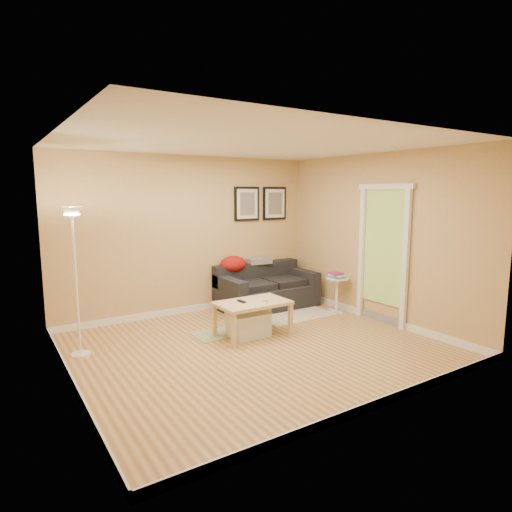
% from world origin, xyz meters
% --- Properties ---
extents(floor, '(4.50, 4.50, 0.00)m').
position_xyz_m(floor, '(0.00, 0.00, 0.00)').
color(floor, tan).
rests_on(floor, ground).
extents(ceiling, '(4.50, 4.50, 0.00)m').
position_xyz_m(ceiling, '(0.00, 0.00, 2.60)').
color(ceiling, white).
rests_on(ceiling, wall_back).
extents(wall_back, '(4.50, 0.00, 4.50)m').
position_xyz_m(wall_back, '(0.00, 2.00, 1.30)').
color(wall_back, tan).
rests_on(wall_back, ground).
extents(wall_front, '(4.50, 0.00, 4.50)m').
position_xyz_m(wall_front, '(0.00, -2.00, 1.30)').
color(wall_front, tan).
rests_on(wall_front, ground).
extents(wall_left, '(0.00, 4.00, 4.00)m').
position_xyz_m(wall_left, '(-2.25, 0.00, 1.30)').
color(wall_left, tan).
rests_on(wall_left, ground).
extents(wall_right, '(0.00, 4.00, 4.00)m').
position_xyz_m(wall_right, '(2.25, 0.00, 1.30)').
color(wall_right, tan).
rests_on(wall_right, ground).
extents(baseboard_back, '(4.50, 0.02, 0.10)m').
position_xyz_m(baseboard_back, '(0.00, 1.99, 0.05)').
color(baseboard_back, white).
rests_on(baseboard_back, ground).
extents(baseboard_front, '(4.50, 0.02, 0.10)m').
position_xyz_m(baseboard_front, '(0.00, -1.99, 0.05)').
color(baseboard_front, white).
rests_on(baseboard_front, ground).
extents(baseboard_left, '(0.02, 4.00, 0.10)m').
position_xyz_m(baseboard_left, '(-2.24, 0.00, 0.05)').
color(baseboard_left, white).
rests_on(baseboard_left, ground).
extents(baseboard_right, '(0.02, 4.00, 0.10)m').
position_xyz_m(baseboard_right, '(2.24, 0.00, 0.05)').
color(baseboard_right, white).
rests_on(baseboard_right, ground).
extents(sofa, '(1.70, 0.90, 0.75)m').
position_xyz_m(sofa, '(1.22, 1.53, 0.38)').
color(sofa, black).
rests_on(sofa, ground).
extents(red_throw, '(0.48, 0.36, 0.28)m').
position_xyz_m(red_throw, '(0.72, 1.84, 0.77)').
color(red_throw, '#A7150F').
rests_on(red_throw, sofa).
extents(plaid_throw, '(0.45, 0.32, 0.10)m').
position_xyz_m(plaid_throw, '(1.26, 1.85, 0.78)').
color(plaid_throw, tan).
rests_on(plaid_throw, sofa).
extents(framed_print_left, '(0.50, 0.04, 0.60)m').
position_xyz_m(framed_print_left, '(1.08, 1.98, 1.80)').
color(framed_print_left, black).
rests_on(framed_print_left, wall_back).
extents(framed_print_right, '(0.50, 0.04, 0.60)m').
position_xyz_m(framed_print_right, '(1.68, 1.98, 1.80)').
color(framed_print_right, black).
rests_on(framed_print_right, wall_back).
extents(area_rug, '(1.25, 0.85, 0.01)m').
position_xyz_m(area_rug, '(1.32, 0.92, 0.01)').
color(area_rug, beige).
rests_on(area_rug, ground).
extents(green_runner, '(0.70, 0.50, 0.01)m').
position_xyz_m(green_runner, '(-0.18, 0.70, 0.01)').
color(green_runner, '#668C4C').
rests_on(green_runner, ground).
extents(coffee_table, '(1.14, 0.89, 0.50)m').
position_xyz_m(coffee_table, '(0.18, 0.37, 0.25)').
color(coffee_table, '#D6B582').
rests_on(coffee_table, ground).
extents(remote_control, '(0.06, 0.16, 0.02)m').
position_xyz_m(remote_control, '(0.04, 0.43, 0.51)').
color(remote_control, black).
rests_on(remote_control, coffee_table).
extents(tape_roll, '(0.07, 0.07, 0.03)m').
position_xyz_m(tape_roll, '(0.33, 0.26, 0.51)').
color(tape_roll, yellow).
rests_on(tape_roll, coffee_table).
extents(storage_bin, '(0.55, 0.40, 0.34)m').
position_xyz_m(storage_bin, '(0.14, 0.40, 0.17)').
color(storage_bin, white).
rests_on(storage_bin, ground).
extents(side_table, '(0.39, 0.39, 0.60)m').
position_xyz_m(side_table, '(2.02, 0.63, 0.30)').
color(side_table, white).
rests_on(side_table, ground).
extents(book_stack, '(0.20, 0.27, 0.08)m').
position_xyz_m(book_stack, '(2.00, 0.64, 0.64)').
color(book_stack, teal).
rests_on(book_stack, side_table).
extents(floor_lamp, '(0.24, 0.24, 1.85)m').
position_xyz_m(floor_lamp, '(-2.00, 0.91, 0.87)').
color(floor_lamp, white).
rests_on(floor_lamp, ground).
extents(doorway, '(0.12, 1.01, 2.13)m').
position_xyz_m(doorway, '(2.20, -0.15, 1.02)').
color(doorway, white).
rests_on(doorway, ground).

